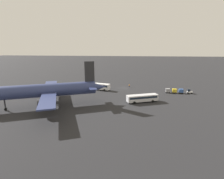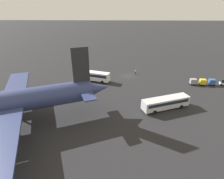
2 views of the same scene
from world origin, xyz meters
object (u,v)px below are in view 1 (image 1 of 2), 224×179
at_px(cargo_cart_grey, 168,90).
at_px(worker_person, 129,86).
at_px(airplane, 46,91).
at_px(shuttle_bus_near, 100,86).
at_px(cargo_cart_blue, 181,91).
at_px(baggage_tug, 189,91).
at_px(shuttle_bus_far, 142,98).
at_px(cargo_cart_yellow, 174,91).

bearing_deg(cargo_cart_grey, worker_person, -27.70).
xyz_separation_m(airplane, shuttle_bus_near, (-15.21, -27.39, -4.17)).
height_order(worker_person, cargo_cart_blue, cargo_cart_blue).
distance_m(airplane, shuttle_bus_near, 31.61).
distance_m(worker_person, cargo_cart_grey, 20.95).
bearing_deg(baggage_tug, shuttle_bus_far, 40.62).
xyz_separation_m(shuttle_bus_near, cargo_cart_blue, (-39.61, 2.32, -0.79)).
relative_size(cargo_cart_yellow, cargo_cart_grey, 1.00).
relative_size(airplane, shuttle_bus_far, 3.42).
bearing_deg(worker_person, cargo_cart_grey, 152.30).
bearing_deg(baggage_tug, airplane, 29.49).
bearing_deg(cargo_cart_blue, shuttle_bus_near, -3.35).
distance_m(shuttle_bus_near, worker_person, 16.75).
bearing_deg(worker_person, shuttle_bus_far, 102.15).
bearing_deg(shuttle_bus_far, airplane, -6.09).
bearing_deg(airplane, worker_person, -153.59).
xyz_separation_m(worker_person, cargo_cart_yellow, (-21.63, 9.97, 0.32)).
distance_m(shuttle_bus_far, cargo_cart_yellow, 22.42).
relative_size(shuttle_bus_near, shuttle_bus_far, 0.83).
distance_m(worker_person, cargo_cart_yellow, 23.82).
distance_m(airplane, baggage_tug, 64.11).
height_order(shuttle_bus_near, cargo_cart_blue, shuttle_bus_near).
bearing_deg(cargo_cart_grey, shuttle_bus_near, -3.67).
distance_m(baggage_tug, worker_person, 30.20).
height_order(baggage_tug, cargo_cart_grey, baggage_tug).
xyz_separation_m(baggage_tug, cargo_cart_yellow, (6.96, 0.25, 0.25)).
relative_size(baggage_tug, cargo_cart_blue, 1.19).
relative_size(shuttle_bus_far, cargo_cart_grey, 6.08).
relative_size(worker_person, cargo_cart_blue, 0.82).
xyz_separation_m(baggage_tug, worker_person, (28.59, -9.72, -0.07)).
bearing_deg(shuttle_bus_near, baggage_tug, -165.61).
xyz_separation_m(shuttle_bus_far, cargo_cart_yellow, (-16.13, -15.56, -0.63)).
relative_size(shuttle_bus_near, cargo_cart_grey, 5.02).
bearing_deg(worker_person, airplane, 49.28).
xyz_separation_m(cargo_cart_blue, cargo_cart_yellow, (3.08, 0.07, 0.00)).
distance_m(airplane, cargo_cart_grey, 55.04).
relative_size(cargo_cart_blue, cargo_cart_grey, 1.00).
relative_size(worker_person, cargo_cart_yellow, 0.82).
xyz_separation_m(shuttle_bus_near, cargo_cart_grey, (-33.44, 2.15, -0.79)).
bearing_deg(shuttle_bus_near, airplane, 78.15).
height_order(airplane, cargo_cart_yellow, airplane).
height_order(shuttle_bus_near, cargo_cart_grey, shuttle_bus_near).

